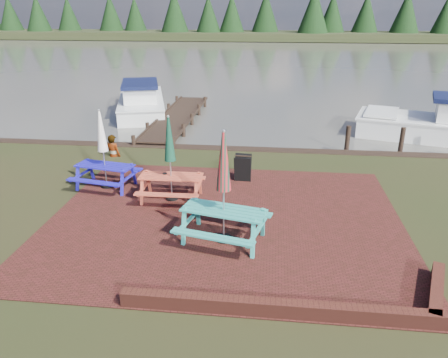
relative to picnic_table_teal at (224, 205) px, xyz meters
name	(u,v)px	position (x,y,z in m)	size (l,w,h in m)	color
ground	(220,239)	(-0.09, 0.06, -0.93)	(120.00, 120.00, 0.00)	black
paving	(225,220)	(-0.09, 1.06, -0.92)	(9.00, 7.50, 0.02)	#391812
brick_wall	(322,305)	(2.05, -2.36, -0.78)	(6.21, 1.79, 0.30)	#4C1E16
water	(264,59)	(-0.09, 37.06, -0.93)	(120.00, 60.00, 0.02)	#43403A
far_treeline	(270,18)	(-0.09, 66.06, 2.35)	(120.00, 10.00, 8.10)	black
picnic_table_teal	(224,205)	(0.00, 0.00, 0.00)	(2.26, 2.11, 2.66)	teal
picnic_table_red	(171,172)	(-1.73, 2.15, -0.09)	(1.76, 1.57, 2.42)	#C84C33
picnic_table_blue	(104,161)	(-3.89, 2.80, -0.10)	(1.95, 1.80, 2.38)	#1E17B0
chalkboard	(243,168)	(0.16, 3.78, -0.50)	(0.53, 0.52, 0.84)	black
jetty	(177,117)	(-3.59, 11.34, -0.82)	(1.76, 9.08, 1.00)	black
boat_jetty	(141,103)	(-5.90, 13.27, -0.56)	(3.98, 6.92, 1.90)	silver
person	(112,135)	(-4.72, 5.67, -0.13)	(0.58, 0.38, 1.60)	gray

